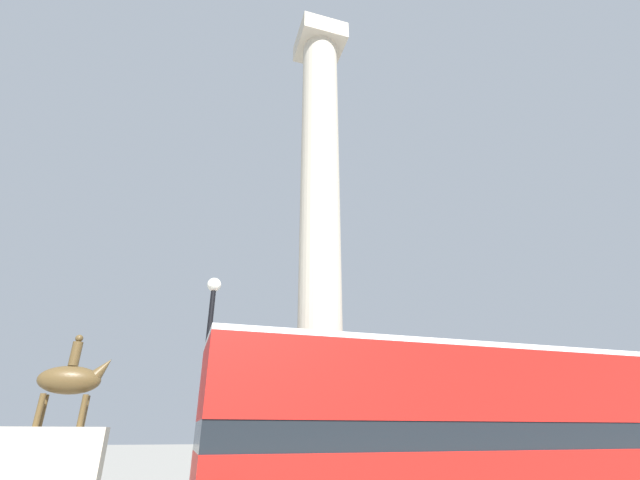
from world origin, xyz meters
name	(u,v)px	position (x,y,z in m)	size (l,w,h in m)	color
monument_column	(320,326)	(0.00, 0.00, 5.79)	(5.79, 5.79, 20.28)	#BCB29E
bus_a	(447,438)	(1.77, -4.08, 2.44)	(11.08, 2.85, 4.43)	red
equestrian_statue	(52,458)	(-8.15, 5.26, 1.73)	(3.38, 2.51, 6.03)	#BCB29E
street_lamp	(203,392)	(-3.62, -1.50, 3.49)	(0.39, 0.39, 6.58)	black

